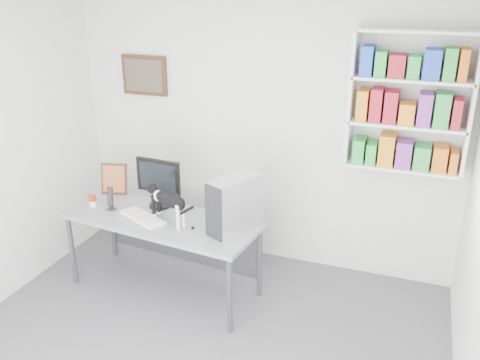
# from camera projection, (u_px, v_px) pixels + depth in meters

# --- Properties ---
(room) EXTENTS (4.01, 4.01, 2.70)m
(room) POSITION_uv_depth(u_px,v_px,m) (170.00, 217.00, 3.44)
(room) COLOR #4E4E53
(room) RESTS_ON ground
(bookshelf) EXTENTS (1.03, 0.28, 1.24)m
(bookshelf) POSITION_uv_depth(u_px,v_px,m) (409.00, 102.00, 4.42)
(bookshelf) COLOR white
(bookshelf) RESTS_ON room
(wall_art) EXTENTS (0.52, 0.04, 0.42)m
(wall_art) POSITION_uv_depth(u_px,v_px,m) (144.00, 75.00, 5.37)
(wall_art) COLOR #442816
(wall_art) RESTS_ON room
(desk) EXTENTS (1.92, 0.91, 0.77)m
(desk) POSITION_uv_depth(u_px,v_px,m) (164.00, 254.00, 4.88)
(desk) COLOR gray
(desk) RESTS_ON room
(monitor) EXTENTS (0.48, 0.25, 0.49)m
(monitor) POSITION_uv_depth(u_px,v_px,m) (159.00, 183.00, 4.90)
(monitor) COLOR black
(monitor) RESTS_ON desk
(keyboard) EXTENTS (0.52, 0.38, 0.04)m
(keyboard) POSITION_uv_depth(u_px,v_px,m) (143.00, 217.00, 4.71)
(keyboard) COLOR white
(keyboard) RESTS_ON desk
(pc_tower) EXTENTS (0.41, 0.54, 0.49)m
(pc_tower) POSITION_uv_depth(u_px,v_px,m) (235.00, 204.00, 4.43)
(pc_tower) COLOR silver
(pc_tower) RESTS_ON desk
(speaker) EXTENTS (0.12, 0.12, 0.23)m
(speaker) POSITION_uv_depth(u_px,v_px,m) (110.00, 198.00, 4.88)
(speaker) COLOR black
(speaker) RESTS_ON desk
(leaning_print) EXTENTS (0.29, 0.17, 0.33)m
(leaning_print) POSITION_uv_depth(u_px,v_px,m) (114.00, 178.00, 5.24)
(leaning_print) COLOR #442816
(leaning_print) RESTS_ON desk
(soup_can) EXTENTS (0.08, 0.08, 0.11)m
(soup_can) POSITION_uv_depth(u_px,v_px,m) (93.00, 201.00, 4.97)
(soup_can) COLOR #AE1F0E
(soup_can) RESTS_ON desk
(cat) EXTENTS (0.55, 0.32, 0.33)m
(cat) POSITION_uv_depth(u_px,v_px,m) (169.00, 207.00, 4.58)
(cat) COLOR black
(cat) RESTS_ON desk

